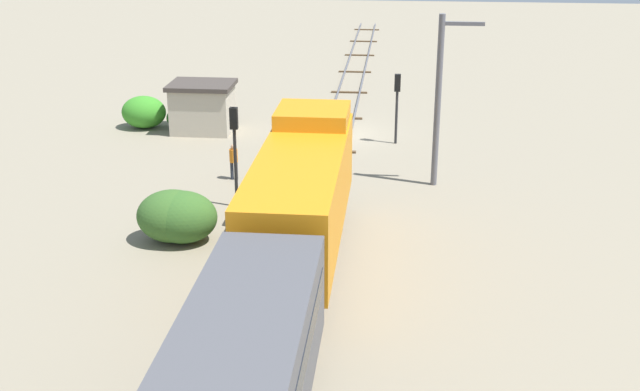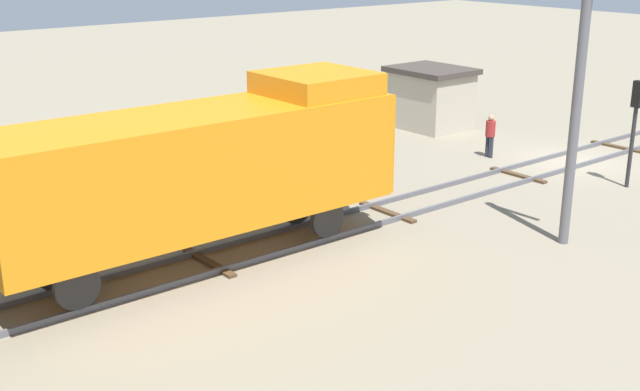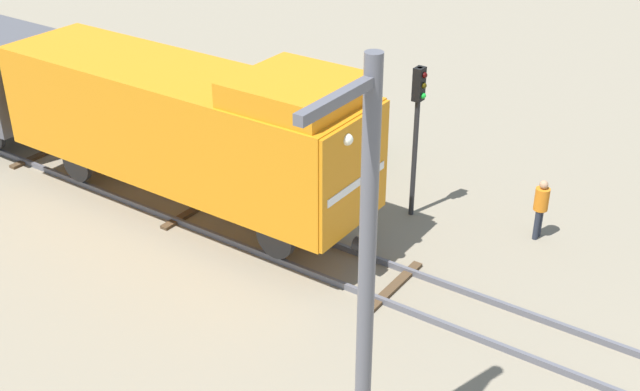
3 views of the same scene
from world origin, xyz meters
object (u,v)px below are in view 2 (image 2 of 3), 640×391
at_px(locomotive, 205,164).
at_px(worker_by_signal, 348,147).
at_px(traffic_signal_near, 636,114).
at_px(traffic_signal_mid, 286,109).
at_px(catenary_mast, 579,102).
at_px(relay_hut, 430,97).
at_px(worker_near_track, 490,133).

distance_m(locomotive, worker_by_signal, 9.62).
bearing_deg(traffic_signal_near, traffic_signal_mid, 56.22).
distance_m(traffic_signal_near, worker_by_signal, 9.98).
distance_m(traffic_signal_near, catenary_mast, 6.73).
bearing_deg(traffic_signal_mid, traffic_signal_near, -123.78).
height_order(locomotive, traffic_signal_near, locomotive).
relative_size(locomotive, worker_by_signal, 6.82).
xyz_separation_m(worker_by_signal, catenary_mast, (-9.26, -0.21, 3.09)).
xyz_separation_m(locomotive, catenary_mast, (-5.06, -8.68, 1.32)).
bearing_deg(locomotive, relay_hut, -65.21).
bearing_deg(relay_hut, worker_by_signal, 113.00).
bearing_deg(worker_near_track, traffic_signal_mid, -96.59).
distance_m(worker_by_signal, catenary_mast, 9.77).
bearing_deg(worker_near_track, worker_by_signal, -107.54).
height_order(traffic_signal_mid, worker_by_signal, traffic_signal_mid).
bearing_deg(relay_hut, locomotive, 114.79).
relative_size(catenary_mast, relay_hut, 2.20).
distance_m(locomotive, worker_near_track, 14.61).
bearing_deg(worker_by_signal, traffic_signal_near, 161.26).
xyz_separation_m(locomotive, relay_hut, (7.50, -16.24, -1.38)).
xyz_separation_m(traffic_signal_near, traffic_signal_mid, (6.60, 9.87, 0.39)).
distance_m(locomotive, traffic_signal_near, 15.31).
relative_size(traffic_signal_near, catenary_mast, 0.48).
relative_size(locomotive, relay_hut, 3.31).
height_order(locomotive, catenary_mast, catenary_mast).
height_order(locomotive, worker_near_track, locomotive).
bearing_deg(traffic_signal_near, catenary_mast, 106.50).
bearing_deg(catenary_mast, worker_by_signal, 1.30).
distance_m(traffic_signal_mid, relay_hut, 11.98).
xyz_separation_m(worker_near_track, catenary_mast, (-7.46, 5.62, 3.09)).
distance_m(locomotive, catenary_mast, 10.13).
bearing_deg(traffic_signal_mid, worker_by_signal, -76.62).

